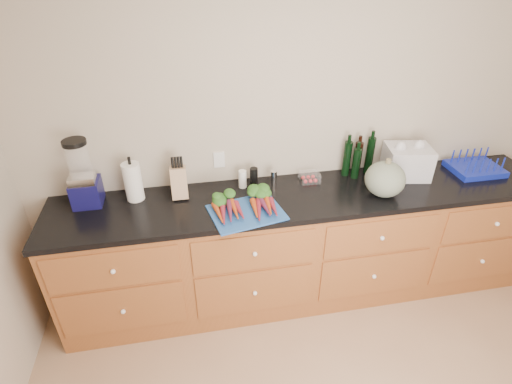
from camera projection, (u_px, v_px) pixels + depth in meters
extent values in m
cube|color=#BAAD9A|center=(299.00, 129.00, 2.93)|extent=(4.10, 0.05, 2.60)
cube|color=brown|center=(304.00, 247.00, 3.11)|extent=(3.60, 0.60, 0.90)
cube|color=brown|center=(113.00, 270.00, 2.50)|extent=(0.82, 0.01, 0.28)
sphere|color=white|center=(113.00, 272.00, 2.48)|extent=(0.03, 0.03, 0.03)
cube|color=brown|center=(123.00, 310.00, 2.68)|extent=(0.82, 0.01, 0.38)
sphere|color=white|center=(123.00, 312.00, 2.67)|extent=(0.03, 0.03, 0.03)
cube|color=brown|center=(254.00, 252.00, 2.64)|extent=(0.82, 0.01, 0.28)
sphere|color=white|center=(255.00, 254.00, 2.62)|extent=(0.03, 0.03, 0.03)
cube|color=brown|center=(255.00, 292.00, 2.83)|extent=(0.82, 0.01, 0.38)
sphere|color=white|center=(255.00, 293.00, 2.81)|extent=(0.03, 0.03, 0.03)
cube|color=brown|center=(381.00, 237.00, 2.78)|extent=(0.82, 0.01, 0.28)
sphere|color=white|center=(382.00, 238.00, 2.77)|extent=(0.03, 0.03, 0.03)
cube|color=brown|center=(373.00, 275.00, 2.97)|extent=(0.82, 0.01, 0.38)
sphere|color=white|center=(374.00, 277.00, 2.96)|extent=(0.03, 0.03, 0.03)
cube|color=brown|center=(496.00, 223.00, 2.92)|extent=(0.82, 0.01, 0.28)
sphere|color=white|center=(497.00, 224.00, 2.91)|extent=(0.03, 0.03, 0.03)
cube|color=brown|center=(481.00, 260.00, 3.11)|extent=(0.82, 0.01, 0.38)
sphere|color=white|center=(482.00, 261.00, 3.10)|extent=(0.03, 0.03, 0.03)
cube|color=black|center=(308.00, 196.00, 2.86)|extent=(3.64, 0.62, 0.04)
cube|color=#22539E|center=(246.00, 212.00, 2.64)|extent=(0.53, 0.44, 0.01)
cone|color=#C04616|center=(219.00, 214.00, 2.57)|extent=(0.04, 0.21, 0.04)
cone|color=maroon|center=(224.00, 213.00, 2.58)|extent=(0.04, 0.21, 0.04)
cone|color=#651F3F|center=(229.00, 213.00, 2.59)|extent=(0.04, 0.21, 0.04)
cone|color=#C04616|center=(234.00, 212.00, 2.59)|extent=(0.04, 0.21, 0.04)
cone|color=maroon|center=(240.00, 211.00, 2.60)|extent=(0.04, 0.21, 0.04)
ellipsoid|color=#244E1A|center=(226.00, 198.00, 2.71)|extent=(0.21, 0.13, 0.06)
cone|color=#C04616|center=(254.00, 210.00, 2.61)|extent=(0.04, 0.21, 0.04)
cone|color=maroon|center=(259.00, 209.00, 2.62)|extent=(0.04, 0.21, 0.04)
cone|color=#651F3F|center=(264.00, 209.00, 2.62)|extent=(0.04, 0.21, 0.04)
cone|color=#C04616|center=(269.00, 208.00, 2.63)|extent=(0.04, 0.21, 0.04)
cone|color=maroon|center=(274.00, 208.00, 2.63)|extent=(0.04, 0.21, 0.04)
ellipsoid|color=#244E1A|center=(260.00, 195.00, 2.75)|extent=(0.21, 0.13, 0.06)
ellipsoid|color=#5B6958|center=(385.00, 179.00, 2.77)|extent=(0.28, 0.28, 0.25)
cube|color=#100E45|center=(87.00, 192.00, 2.70)|extent=(0.19, 0.19, 0.18)
cube|color=silver|center=(82.00, 180.00, 2.61)|extent=(0.16, 0.11, 0.05)
cylinder|color=white|center=(79.00, 162.00, 2.58)|extent=(0.14, 0.14, 0.24)
cylinder|color=black|center=(74.00, 142.00, 2.50)|extent=(0.15, 0.15, 0.03)
cylinder|color=white|center=(133.00, 182.00, 2.72)|extent=(0.12, 0.12, 0.27)
cube|color=tan|center=(179.00, 182.00, 2.77)|extent=(0.11, 0.11, 0.22)
cylinder|color=white|center=(242.00, 179.00, 2.89)|extent=(0.06, 0.06, 0.13)
cylinder|color=black|center=(254.00, 177.00, 2.90)|extent=(0.06, 0.06, 0.15)
cylinder|color=silver|center=(274.00, 178.00, 2.94)|extent=(0.05, 0.05, 0.11)
cube|color=white|center=(309.00, 177.00, 2.98)|extent=(0.14, 0.12, 0.07)
cylinder|color=black|center=(347.00, 159.00, 3.02)|extent=(0.06, 0.06, 0.27)
cylinder|color=black|center=(358.00, 158.00, 3.04)|extent=(0.06, 0.06, 0.26)
cylinder|color=black|center=(370.00, 155.00, 3.04)|extent=(0.06, 0.06, 0.29)
cylinder|color=black|center=(356.00, 163.00, 2.99)|extent=(0.06, 0.06, 0.24)
cube|color=#1221A1|center=(475.00, 169.00, 3.12)|extent=(0.37, 0.30, 0.05)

